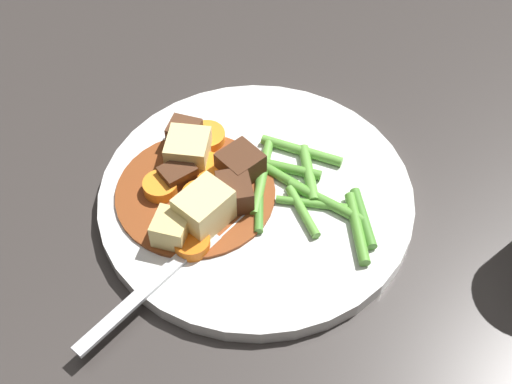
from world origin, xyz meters
TOP-DOWN VIEW (x-y plane):
  - ground_plane at (0.00, 0.00)m, footprint 3.00×3.00m
  - dinner_plate at (0.00, 0.00)m, footprint 0.25×0.25m
  - stew_sauce at (0.05, -0.01)m, footprint 0.13×0.13m
  - carrot_slice_0 at (0.06, 0.04)m, footprint 0.03×0.03m
  - carrot_slice_1 at (0.03, -0.01)m, footprint 0.03×0.03m
  - carrot_slice_2 at (0.07, -0.02)m, footprint 0.03×0.03m
  - carrot_slice_3 at (0.03, -0.06)m, footprint 0.04×0.04m
  - carrot_slice_4 at (0.03, -0.03)m, footprint 0.04×0.04m
  - carrot_slice_5 at (0.05, 0.00)m, footprint 0.04×0.04m
  - potato_chunk_0 at (0.05, -0.04)m, footprint 0.04×0.04m
  - potato_chunk_1 at (0.07, 0.03)m, footprint 0.03×0.03m
  - potato_chunk_2 at (0.05, 0.02)m, footprint 0.05×0.05m
  - meat_chunk_0 at (0.05, -0.07)m, footprint 0.03×0.03m
  - meat_chunk_1 at (0.01, -0.02)m, footprint 0.04×0.04m
  - meat_chunk_2 at (0.02, 0.01)m, footprint 0.03×0.03m
  - meat_chunk_3 at (0.06, -0.02)m, footprint 0.03×0.03m
  - green_bean_0 at (-0.07, 0.05)m, footprint 0.01×0.06m
  - green_bean_1 at (-0.07, 0.05)m, footprint 0.02×0.06m
  - green_bean_2 at (-0.02, -0.01)m, footprint 0.04×0.05m
  - green_bean_3 at (-0.05, 0.02)m, footprint 0.05×0.05m
  - green_bean_4 at (-0.04, 0.02)m, footprint 0.06×0.03m
  - green_bean_5 at (0.00, 0.01)m, footprint 0.02×0.06m
  - green_bean_6 at (-0.01, -0.01)m, footprint 0.04×0.07m
  - green_bean_7 at (-0.05, -0.01)m, footprint 0.02×0.06m
  - green_bean_8 at (-0.03, 0.03)m, footprint 0.02×0.05m
  - green_bean_9 at (-0.03, -0.01)m, footprint 0.05×0.03m
  - green_bean_10 at (-0.05, -0.03)m, footprint 0.06×0.05m
  - fork at (0.07, 0.06)m, footprint 0.15×0.12m

SIDE VIEW (x-z plane):
  - ground_plane at x=0.00m, z-range 0.00..0.00m
  - dinner_plate at x=0.00m, z-range 0.00..0.01m
  - stew_sauce at x=0.05m, z-range 0.01..0.02m
  - fork at x=0.07m, z-range 0.01..0.02m
  - green_bean_4 at x=-0.04m, z-range 0.01..0.02m
  - green_bean_5 at x=0.00m, z-range 0.01..0.02m
  - green_bean_8 at x=-0.03m, z-range 0.01..0.02m
  - green_bean_6 at x=-0.01m, z-range 0.01..0.02m
  - green_bean_2 at x=-0.02m, z-range 0.01..0.02m
  - green_bean_10 at x=-0.05m, z-range 0.01..0.02m
  - green_bean_9 at x=-0.03m, z-range 0.01..0.02m
  - green_bean_3 at x=-0.05m, z-range 0.01..0.02m
  - green_bean_0 at x=-0.07m, z-range 0.01..0.02m
  - green_bean_1 at x=-0.07m, z-range 0.01..0.02m
  - green_bean_7 at x=-0.05m, z-range 0.01..0.02m
  - carrot_slice_1 at x=0.03m, z-range 0.01..0.02m
  - carrot_slice_0 at x=0.06m, z-range 0.01..0.02m
  - carrot_slice_3 at x=0.03m, z-range 0.01..0.02m
  - carrot_slice_4 at x=0.03m, z-range 0.01..0.02m
  - carrot_slice_5 at x=0.05m, z-range 0.01..0.03m
  - carrot_slice_2 at x=0.07m, z-range 0.01..0.03m
  - meat_chunk_3 at x=0.06m, z-range 0.01..0.03m
  - meat_chunk_0 at x=0.05m, z-range 0.01..0.04m
  - potato_chunk_1 at x=0.07m, z-range 0.01..0.04m
  - meat_chunk_2 at x=0.02m, z-range 0.01..0.04m
  - meat_chunk_1 at x=0.01m, z-range 0.01..0.04m
  - potato_chunk_0 at x=0.05m, z-range 0.01..0.04m
  - potato_chunk_2 at x=0.05m, z-range 0.01..0.05m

